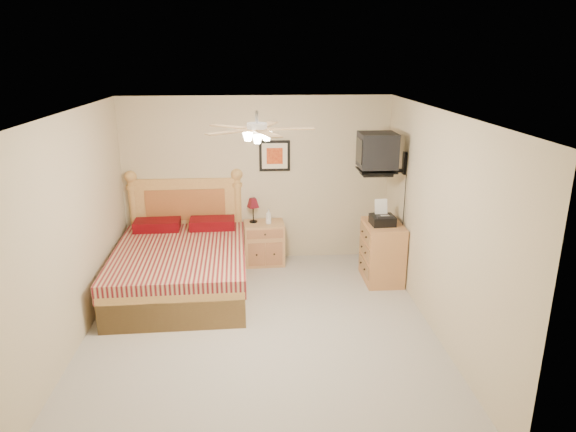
% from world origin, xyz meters
% --- Properties ---
extents(floor, '(4.50, 4.50, 0.00)m').
position_xyz_m(floor, '(0.00, 0.00, 0.00)').
color(floor, '#A49D94').
rests_on(floor, ground).
extents(ceiling, '(4.00, 4.50, 0.04)m').
position_xyz_m(ceiling, '(0.00, 0.00, 2.50)').
color(ceiling, white).
rests_on(ceiling, ground).
extents(wall_back, '(4.00, 0.04, 2.50)m').
position_xyz_m(wall_back, '(0.00, 2.25, 1.25)').
color(wall_back, '#C3B290').
rests_on(wall_back, ground).
extents(wall_front, '(4.00, 0.04, 2.50)m').
position_xyz_m(wall_front, '(0.00, -2.25, 1.25)').
color(wall_front, '#C3B290').
rests_on(wall_front, ground).
extents(wall_left, '(0.04, 4.50, 2.50)m').
position_xyz_m(wall_left, '(-2.00, 0.00, 1.25)').
color(wall_left, '#C3B290').
rests_on(wall_left, ground).
extents(wall_right, '(0.04, 4.50, 2.50)m').
position_xyz_m(wall_right, '(2.00, 0.00, 1.25)').
color(wall_right, '#C3B290').
rests_on(wall_right, ground).
extents(bed, '(1.76, 2.27, 1.43)m').
position_xyz_m(bed, '(-1.05, 1.12, 0.72)').
color(bed, tan).
rests_on(bed, ground).
extents(nightstand, '(0.62, 0.47, 0.64)m').
position_xyz_m(nightstand, '(0.09, 2.00, 0.32)').
color(nightstand, tan).
rests_on(nightstand, ground).
extents(table_lamp, '(0.26, 0.26, 0.37)m').
position_xyz_m(table_lamp, '(-0.07, 2.06, 0.83)').
color(table_lamp, '#5A0E18').
rests_on(table_lamp, nightstand).
extents(lotion_bottle, '(0.11, 0.11, 0.23)m').
position_xyz_m(lotion_bottle, '(0.16, 1.96, 0.76)').
color(lotion_bottle, silver).
rests_on(lotion_bottle, nightstand).
extents(framed_picture, '(0.46, 0.04, 0.46)m').
position_xyz_m(framed_picture, '(0.27, 2.23, 1.62)').
color(framed_picture, black).
rests_on(framed_picture, wall_back).
extents(dresser, '(0.50, 0.72, 0.84)m').
position_xyz_m(dresser, '(1.73, 1.27, 0.42)').
color(dresser, '#B67A4F').
rests_on(dresser, ground).
extents(fax_machine, '(0.33, 0.35, 0.33)m').
position_xyz_m(fax_machine, '(1.70, 1.23, 1.01)').
color(fax_machine, black).
rests_on(fax_machine, dresser).
extents(magazine_lower, '(0.26, 0.31, 0.03)m').
position_xyz_m(magazine_lower, '(1.68, 1.51, 0.85)').
color(magazine_lower, beige).
rests_on(magazine_lower, dresser).
extents(magazine_upper, '(0.28, 0.34, 0.02)m').
position_xyz_m(magazine_upper, '(1.68, 1.52, 0.88)').
color(magazine_upper, '#9C9377').
rests_on(magazine_upper, magazine_lower).
extents(wall_tv, '(0.56, 0.46, 0.58)m').
position_xyz_m(wall_tv, '(1.75, 1.34, 1.81)').
color(wall_tv, black).
rests_on(wall_tv, wall_right).
extents(ceiling_fan, '(1.14, 1.14, 0.28)m').
position_xyz_m(ceiling_fan, '(0.00, -0.20, 2.36)').
color(ceiling_fan, silver).
rests_on(ceiling_fan, ceiling).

